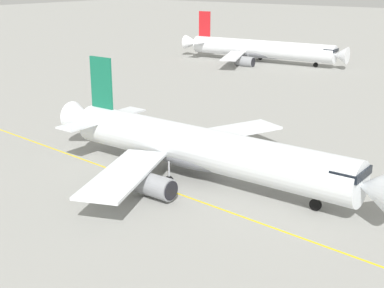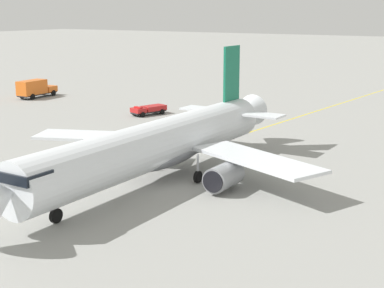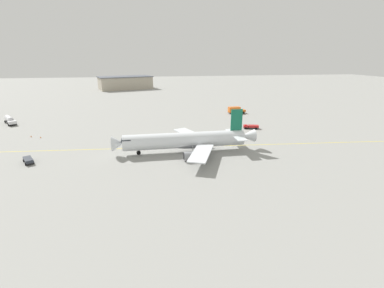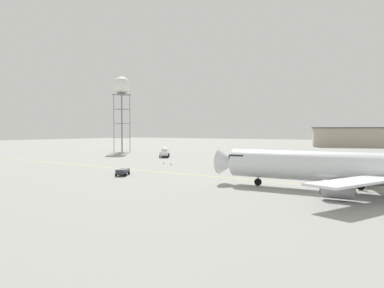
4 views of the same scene
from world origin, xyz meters
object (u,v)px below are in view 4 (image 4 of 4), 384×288
Objects in this scene: fuel_tanker_truck at (165,152)px; safety_cone_near at (171,164)px; baggage_truck_truck at (123,172)px; radar_tower at (122,88)px; airliner_main at (347,169)px; safety_cone_mid at (164,163)px.

fuel_tanker_truck reaches higher than safety_cone_near.
baggage_truck_truck is 84.19m from radar_tower.
airliner_main is at bearing 148.34° from radar_tower.
airliner_main is at bearing 154.55° from safety_cone_mid.
fuel_tanker_truck is 28.89m from safety_cone_near.
safety_cone_near is 1.00× the size of safety_cone_mid.
radar_tower is at bearing -31.68° from airliner_main.
radar_tower is 66.99m from safety_cone_near.
airliner_main is at bearing 154.57° from safety_cone_near.
safety_cone_near is at bearing -25.45° from airliner_main.
fuel_tanker_truck is (62.27, -43.16, -1.59)m from airliner_main.
radar_tower reaches higher than baggage_truck_truck.
fuel_tanker_truck reaches higher than safety_cone_mid.
safety_cone_near is (43.93, -20.89, -2.90)m from airliner_main.
airliner_main is 70.22× the size of safety_cone_mid.
fuel_tanker_truck is at bearing 178.39° from baggage_truck_truck.
safety_cone_near is 3.73m from safety_cone_mid.
fuel_tanker_truck is at bearing -50.54° from safety_cone_near.
fuel_tanker_truck is at bearing 155.02° from radar_tower.
radar_tower is 53.19× the size of safety_cone_mid.
fuel_tanker_truck is at bearing -54.06° from safety_cone_mid.
baggage_truck_truck is 0.16× the size of radar_tower.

